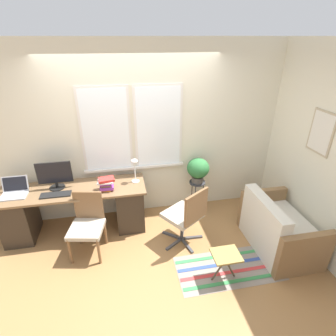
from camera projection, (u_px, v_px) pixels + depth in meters
ground_plane at (144, 235)px, 3.98m from camera, size 14.00×14.00×0.00m
wall_back_with_window at (135, 135)px, 3.98m from camera, size 9.00×0.12×2.70m
wall_right_with_picture at (299, 141)px, 3.76m from camera, size 0.08×9.00×2.70m
desk at (76, 209)px, 3.91m from camera, size 2.07×0.62×0.74m
laptop at (14, 191)px, 3.60m from camera, size 0.34×0.29×0.23m
monitor at (55, 175)px, 3.69m from camera, size 0.47×0.21×0.41m
keyboard at (56, 195)px, 3.60m from camera, size 0.41×0.15×0.02m
mouse at (78, 193)px, 3.63m from camera, size 0.04×0.07×0.04m
desk_lamp at (135, 166)px, 3.83m from camera, size 0.11×0.11×0.37m
book_stack at (106, 184)px, 3.69m from camera, size 0.24×0.18×0.19m
desk_chair_wooden at (87, 223)px, 3.51m from camera, size 0.51×0.51×0.86m
office_chair_swivel at (186, 215)px, 3.62m from camera, size 0.64×0.65×0.92m
couch_loveseat at (277, 230)px, 3.64m from camera, size 0.72×1.12×0.79m
plant_stand at (197, 185)px, 4.34m from camera, size 0.26×0.26×0.55m
potted_plant at (198, 169)px, 4.20m from camera, size 0.36×0.36×0.42m
floor_rug_striped at (228, 268)px, 3.40m from camera, size 1.35×0.63×0.01m
folding_stool at (226, 257)px, 3.11m from camera, size 0.33×0.28×0.40m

